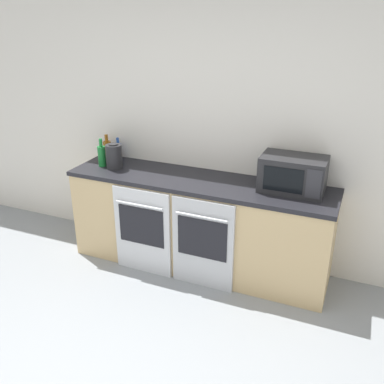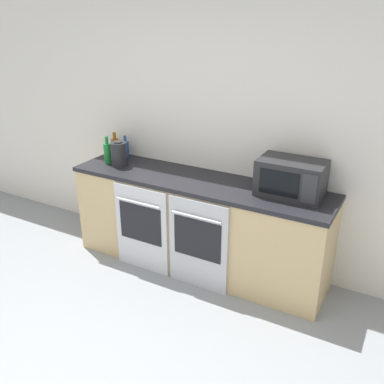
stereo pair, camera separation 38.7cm
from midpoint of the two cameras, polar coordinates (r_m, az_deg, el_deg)
name	(u,v)px [view 1 (the left image)]	position (r m, az deg, el deg)	size (l,w,h in m)	color
wall_back	(212,128)	(4.04, -0.06, 8.47)	(10.00, 0.06, 2.60)	silver
counter_back	(199,223)	(4.07, -1.85, -4.28)	(2.48, 0.61, 0.90)	tan
oven_left	(142,231)	(4.02, -9.40, -5.24)	(0.57, 0.06, 0.85)	silver
oven_right	(203,244)	(3.77, -1.53, -7.02)	(0.57, 0.06, 0.85)	#B7BABF
microwave	(293,174)	(3.64, 10.39, 2.33)	(0.54, 0.34, 0.30)	#232326
bottle_green	(102,155)	(4.32, -14.49, 4.70)	(0.07, 0.07, 0.28)	#19722D
bottle_blue	(118,151)	(4.49, -12.25, 5.35)	(0.07, 0.07, 0.23)	#234793
bottle_amber	(107,149)	(4.53, -13.66, 5.52)	(0.08, 0.08, 0.25)	#8C5114
kettle	(114,156)	(4.23, -12.95, 4.59)	(0.16, 0.16, 0.25)	#232326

